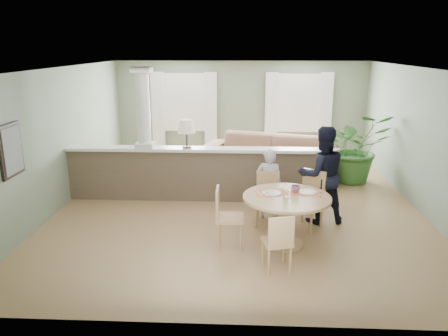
# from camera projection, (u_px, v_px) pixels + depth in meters

# --- Properties ---
(ground) EXTENTS (8.00, 8.00, 0.00)m
(ground) POSITION_uv_depth(u_px,v_px,m) (238.00, 204.00, 8.87)
(ground) COLOR tan
(ground) RESTS_ON ground
(room_shell) EXTENTS (7.02, 8.02, 2.71)m
(room_shell) POSITION_uv_depth(u_px,v_px,m) (238.00, 110.00, 8.99)
(room_shell) COLOR gray
(room_shell) RESTS_ON ground
(pony_wall) EXTENTS (5.32, 0.38, 2.70)m
(pony_wall) POSITION_uv_depth(u_px,v_px,m) (191.00, 167.00, 8.92)
(pony_wall) COLOR brown
(pony_wall) RESTS_ON ground
(sofa) EXTENTS (3.55, 2.23, 0.97)m
(sofa) POSITION_uv_depth(u_px,v_px,m) (269.00, 156.00, 10.72)
(sofa) COLOR #976A52
(sofa) RESTS_ON ground
(houseplant) EXTENTS (1.65, 1.48, 1.64)m
(houseplant) POSITION_uv_depth(u_px,v_px,m) (356.00, 148.00, 10.11)
(houseplant) COLOR #34692A
(houseplant) RESTS_ON ground
(dining_table) EXTENTS (1.38, 1.38, 0.94)m
(dining_table) POSITION_uv_depth(u_px,v_px,m) (287.00, 206.00, 6.86)
(dining_table) COLOR tan
(dining_table) RESTS_ON ground
(chair_far_boy) EXTENTS (0.46, 0.46, 0.94)m
(chair_far_boy) POSITION_uv_depth(u_px,v_px,m) (267.00, 196.00, 7.76)
(chair_far_boy) COLOR tan
(chair_far_boy) RESTS_ON ground
(chair_far_man) EXTENTS (0.64, 0.64, 1.02)m
(chair_far_man) POSITION_uv_depth(u_px,v_px,m) (310.00, 197.00, 7.59)
(chair_far_man) COLOR tan
(chair_far_man) RESTS_ON ground
(chair_near) EXTENTS (0.47, 0.47, 0.86)m
(chair_near) POSITION_uv_depth(u_px,v_px,m) (278.00, 240.00, 6.10)
(chair_near) COLOR tan
(chair_near) RESTS_ON ground
(chair_side) EXTENTS (0.44, 0.44, 0.95)m
(chair_side) POSITION_uv_depth(u_px,v_px,m) (225.00, 214.00, 6.90)
(chair_side) COLOR tan
(chair_side) RESTS_ON ground
(child_person) EXTENTS (0.53, 0.40, 1.33)m
(child_person) POSITION_uv_depth(u_px,v_px,m) (269.00, 184.00, 7.94)
(child_person) COLOR #A7A6AC
(child_person) RESTS_ON ground
(man_person) EXTENTS (0.93, 0.77, 1.76)m
(man_person) POSITION_uv_depth(u_px,v_px,m) (322.00, 175.00, 7.75)
(man_person) COLOR black
(man_person) RESTS_ON ground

